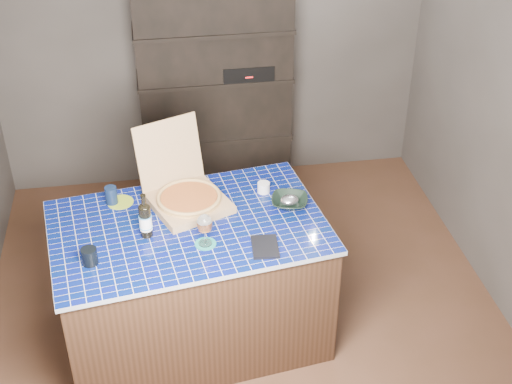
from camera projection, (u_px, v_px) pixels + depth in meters
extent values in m
plane|color=brown|center=(243.00, 303.00, 4.99)|extent=(3.50, 3.50, 0.00)
plane|color=#544E49|center=(210.00, 41.00, 5.74)|extent=(3.50, 0.00, 3.50)
plane|color=#544E49|center=(302.00, 365.00, 2.86)|extent=(3.50, 0.00, 3.50)
cube|color=black|center=(215.00, 93.00, 5.75)|extent=(1.20, 0.40, 1.80)
cube|color=black|center=(246.00, 67.00, 5.62)|extent=(0.40, 0.32, 0.12)
cube|color=#3F2719|center=(192.00, 284.00, 4.51)|extent=(1.71, 1.21, 0.86)
cube|color=#05154C|center=(188.00, 227.00, 4.26)|extent=(1.76, 1.25, 0.03)
cube|color=tan|center=(189.00, 203.00, 4.41)|extent=(0.56, 0.56, 0.05)
cube|color=tan|center=(169.00, 152.00, 4.46)|extent=(0.44, 0.25, 0.42)
cylinder|color=#B1864A|center=(189.00, 199.00, 4.39)|extent=(0.40, 0.40, 0.01)
cylinder|color=#660E0B|center=(189.00, 197.00, 4.38)|extent=(0.35, 0.35, 0.01)
torus|color=#B1864A|center=(189.00, 197.00, 4.38)|extent=(0.40, 0.40, 0.02)
cylinder|color=black|center=(146.00, 221.00, 4.12)|extent=(0.07, 0.07, 0.20)
ellipsoid|color=black|center=(144.00, 207.00, 4.06)|extent=(0.07, 0.07, 0.04)
cylinder|color=black|center=(143.00, 201.00, 4.04)|extent=(0.03, 0.03, 0.08)
cylinder|color=white|center=(146.00, 223.00, 4.12)|extent=(0.07, 0.07, 0.09)
cylinder|color=#3F92D6|center=(146.00, 227.00, 4.14)|extent=(0.08, 0.08, 0.01)
cylinder|color=#3F92D6|center=(145.00, 216.00, 4.10)|extent=(0.08, 0.08, 0.01)
cylinder|color=#177B6C|center=(205.00, 244.00, 4.10)|extent=(0.12, 0.12, 0.01)
cylinder|color=white|center=(205.00, 243.00, 4.09)|extent=(0.08, 0.08, 0.01)
cylinder|color=white|center=(205.00, 237.00, 4.07)|extent=(0.01, 0.01, 0.09)
ellipsoid|color=white|center=(204.00, 224.00, 4.02)|extent=(0.09, 0.09, 0.12)
cylinder|color=#BA5E1D|center=(205.00, 225.00, 4.02)|extent=(0.07, 0.07, 0.06)
cylinder|color=white|center=(204.00, 220.00, 4.01)|extent=(0.08, 0.08, 0.02)
cylinder|color=black|center=(89.00, 256.00, 3.93)|extent=(0.09, 0.09, 0.10)
cube|color=black|center=(265.00, 247.00, 4.07)|extent=(0.16, 0.22, 0.02)
imported|color=black|center=(289.00, 202.00, 4.41)|extent=(0.28, 0.28, 0.06)
ellipsoid|color=silver|center=(290.00, 200.00, 4.41)|extent=(0.12, 0.10, 0.05)
cylinder|color=silver|center=(264.00, 187.00, 4.54)|extent=(0.08, 0.08, 0.07)
cylinder|color=black|center=(111.00, 195.00, 4.41)|extent=(0.07, 0.07, 0.12)
cylinder|color=#91AC24|center=(120.00, 202.00, 4.45)|extent=(0.16, 0.16, 0.01)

